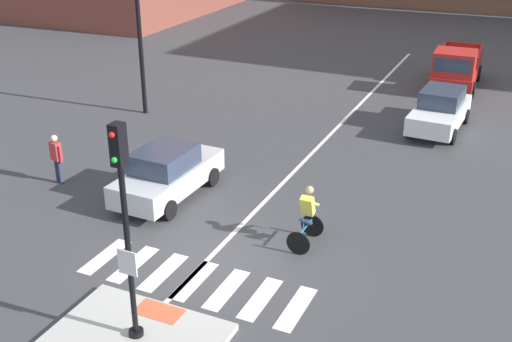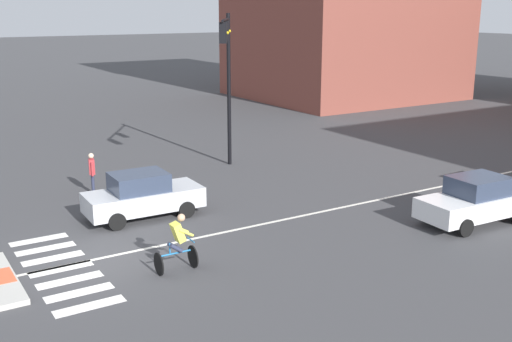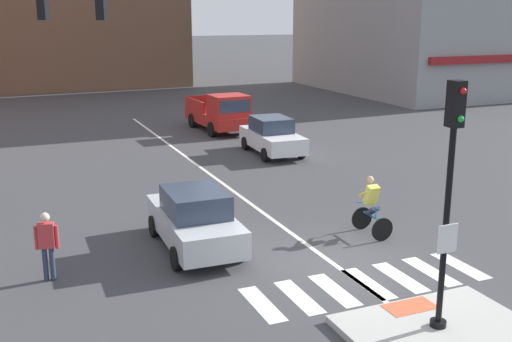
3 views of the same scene
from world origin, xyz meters
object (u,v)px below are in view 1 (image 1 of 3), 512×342
car_silver_westbound_near (167,173)px  pedestrian_at_curb_left (56,155)px  car_white_eastbound_far (440,110)px  cyclist (307,215)px  signal_pole (125,216)px  pickup_truck_red_eastbound_distant (456,69)px  traffic_light_mast (152,2)px

car_silver_westbound_near → pedestrian_at_curb_left: size_ratio=2.48×
car_white_eastbound_far → car_silver_westbound_near: size_ratio=1.01×
car_silver_westbound_near → cyclist: (4.92, -0.90, 0.06)m
signal_pole → pedestrian_at_curb_left: 9.04m
pickup_truck_red_eastbound_distant → traffic_light_mast: bearing=-136.3°
car_white_eastbound_far → cyclist: (-1.66, -10.46, 0.06)m
traffic_light_mast → pedestrian_at_curb_left: 7.39m
signal_pole → cyclist: signal_pole is taller
signal_pole → pedestrian_at_curb_left: size_ratio=2.88×
pickup_truck_red_eastbound_distant → pedestrian_at_curb_left: bearing=-122.0°
traffic_light_mast → pedestrian_at_curb_left: traffic_light_mast is taller
pickup_truck_red_eastbound_distant → car_white_eastbound_far: bearing=-86.9°
traffic_light_mast → cyclist: traffic_light_mast is taller
signal_pole → cyclist: 6.04m
traffic_light_mast → car_silver_westbound_near: (3.96, -5.69, -4.00)m
traffic_light_mast → cyclist: 11.74m
signal_pole → car_white_eastbound_far: size_ratio=1.15×
pickup_truck_red_eastbound_distant → cyclist: 16.39m
traffic_light_mast → cyclist: bearing=-36.6°
traffic_light_mast → cyclist: size_ratio=4.17×
car_white_eastbound_far → pickup_truck_red_eastbound_distant: pickup_truck_red_eastbound_distant is taller
pedestrian_at_curb_left → cyclist: bearing=-1.8°
signal_pole → traffic_light_mast: (-6.99, 11.90, 1.77)m
traffic_light_mast → pickup_truck_red_eastbound_distant: 14.63m
signal_pole → traffic_light_mast: size_ratio=0.69×
car_silver_westbound_near → cyclist: 5.00m
car_white_eastbound_far → pedestrian_at_curb_left: 14.53m
car_white_eastbound_far → car_silver_westbound_near: 11.60m
car_white_eastbound_far → signal_pole: bearing=-102.7°
signal_pole → pickup_truck_red_eastbound_distant: size_ratio=0.93×
signal_pole → car_silver_westbound_near: bearing=116.0°
car_white_eastbound_far → traffic_light_mast: bearing=-159.8°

